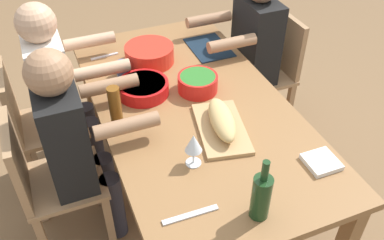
{
  "coord_description": "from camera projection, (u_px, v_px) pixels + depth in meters",
  "views": [
    {
      "loc": [
        1.61,
        -0.65,
        2.07
      ],
      "look_at": [
        0.0,
        0.0,
        0.63
      ],
      "focal_mm": 39.1,
      "sensor_mm": 36.0,
      "label": 1
    }
  ],
  "objects": [
    {
      "name": "ground_plane",
      "position": [
        192.0,
        196.0,
        2.66
      ],
      "size": [
        8.0,
        8.0,
        0.0
      ],
      "primitive_type": "plane",
      "color": "brown"
    },
    {
      "name": "dining_table",
      "position": [
        192.0,
        116.0,
        2.24
      ],
      "size": [
        1.81,
        0.95,
        0.74
      ],
      "color": "olive",
      "rests_on": "ground_plane"
    },
    {
      "name": "chair_near_center",
      "position": [
        46.0,
        180.0,
        2.12
      ],
      "size": [
        0.4,
        0.4,
        0.85
      ],
      "color": "#A87F56",
      "rests_on": "ground_plane"
    },
    {
      "name": "diner_near_center",
      "position": [
        75.0,
        139.0,
        2.03
      ],
      "size": [
        0.41,
        0.53,
        1.2
      ],
      "color": "#2D2D38",
      "rests_on": "ground_plane"
    },
    {
      "name": "chair_near_left",
      "position": [
        36.0,
        122.0,
        2.47
      ],
      "size": [
        0.4,
        0.4,
        0.85
      ],
      "color": "#A87F56",
      "rests_on": "ground_plane"
    },
    {
      "name": "diner_near_left",
      "position": [
        60.0,
        85.0,
        2.39
      ],
      "size": [
        0.41,
        0.53,
        1.2
      ],
      "color": "#2D2D38",
      "rests_on": "ground_plane"
    },
    {
      "name": "chair_far_left",
      "position": [
        271.0,
        67.0,
        2.94
      ],
      "size": [
        0.4,
        0.4,
        0.85
      ],
      "color": "#A87F56",
      "rests_on": "ground_plane"
    },
    {
      "name": "diner_far_left",
      "position": [
        250.0,
        45.0,
        2.75
      ],
      "size": [
        0.41,
        0.53,
        1.2
      ],
      "color": "#2D2D38",
      "rests_on": "ground_plane"
    },
    {
      "name": "serving_bowl_greens",
      "position": [
        198.0,
        82.0,
        2.25
      ],
      "size": [
        0.22,
        0.22,
        0.09
      ],
      "color": "red",
      "rests_on": "dining_table"
    },
    {
      "name": "serving_bowl_salad",
      "position": [
        143.0,
        87.0,
        2.23
      ],
      "size": [
        0.28,
        0.28,
        0.07
      ],
      "color": "red",
      "rests_on": "dining_table"
    },
    {
      "name": "serving_bowl_pasta",
      "position": [
        149.0,
        53.0,
        2.46
      ],
      "size": [
        0.29,
        0.29,
        0.11
      ],
      "color": "red",
      "rests_on": "dining_table"
    },
    {
      "name": "cutting_board",
      "position": [
        221.0,
        128.0,
        2.02
      ],
      "size": [
        0.44,
        0.3,
        0.02
      ],
      "primitive_type": "cube",
      "rotation": [
        0.0,
        0.0,
        -0.2
      ],
      "color": "tan",
      "rests_on": "dining_table"
    },
    {
      "name": "bread_loaf",
      "position": [
        222.0,
        120.0,
        1.98
      ],
      "size": [
        0.34,
        0.17,
        0.09
      ],
      "primitive_type": "ellipsoid",
      "rotation": [
        0.0,
        0.0,
        -0.2
      ],
      "color": "tan",
      "rests_on": "cutting_board"
    },
    {
      "name": "wine_bottle",
      "position": [
        261.0,
        196.0,
        1.57
      ],
      "size": [
        0.08,
        0.08,
        0.29
      ],
      "color": "#193819",
      "rests_on": "dining_table"
    },
    {
      "name": "beer_bottle",
      "position": [
        115.0,
        107.0,
        1.98
      ],
      "size": [
        0.06,
        0.06,
        0.22
      ],
      "primitive_type": "cylinder",
      "color": "brown",
      "rests_on": "dining_table"
    },
    {
      "name": "wine_glass",
      "position": [
        193.0,
        144.0,
        1.78
      ],
      "size": [
        0.08,
        0.08,
        0.17
      ],
      "color": "silver",
      "rests_on": "dining_table"
    },
    {
      "name": "cup_near_left",
      "position": [
        123.0,
        68.0,
        2.37
      ],
      "size": [
        0.07,
        0.07,
        0.08
      ],
      "primitive_type": "cylinder",
      "color": "#334C8C",
      "rests_on": "dining_table"
    },
    {
      "name": "fork_near_left",
      "position": [
        105.0,
        56.0,
        2.55
      ],
      "size": [
        0.03,
        0.17,
        0.01
      ],
      "primitive_type": "cube",
      "rotation": [
        0.0,
        0.0,
        0.09
      ],
      "color": "silver",
      "rests_on": "dining_table"
    },
    {
      "name": "placemat_far_left",
      "position": [
        209.0,
        47.0,
        2.63
      ],
      "size": [
        0.32,
        0.23,
        0.01
      ],
      "primitive_type": "cube",
      "color": "#142333",
      "rests_on": "dining_table"
    },
    {
      "name": "carving_knife",
      "position": [
        190.0,
        215.0,
        1.63
      ],
      "size": [
        0.03,
        0.23,
        0.01
      ],
      "primitive_type": "cube",
      "rotation": [
        0.0,
        0.0,
        1.54
      ],
      "color": "silver",
      "rests_on": "dining_table"
    },
    {
      "name": "napkin_stack",
      "position": [
        321.0,
        162.0,
        1.84
      ],
      "size": [
        0.14,
        0.14,
        0.02
      ],
      "primitive_type": "cube",
      "rotation": [
        0.0,
        0.0,
        -0.01
      ],
      "color": "white",
      "rests_on": "dining_table"
    }
  ]
}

